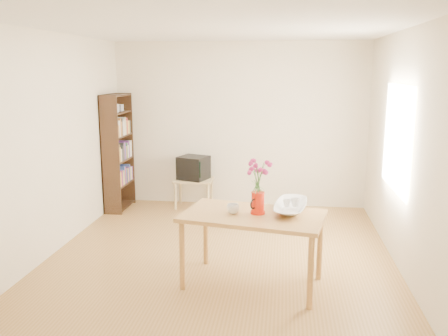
# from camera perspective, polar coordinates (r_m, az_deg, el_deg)

# --- Properties ---
(room) EXTENTS (4.50, 4.50, 4.50)m
(room) POSITION_cam_1_polar(r_m,az_deg,el_deg) (5.36, -0.09, 2.51)
(room) COLOR olive
(room) RESTS_ON ground
(table) EXTENTS (1.51, 1.04, 0.75)m
(table) POSITION_cam_1_polar(r_m,az_deg,el_deg) (4.78, 3.51, -6.48)
(table) COLOR #A27037
(table) RESTS_ON ground
(tv_stand) EXTENTS (0.60, 0.45, 0.46)m
(tv_stand) POSITION_cam_1_polar(r_m,az_deg,el_deg) (7.56, -3.66, -1.87)
(tv_stand) COLOR tan
(tv_stand) RESTS_ON ground
(bookshelf) EXTENTS (0.28, 0.70, 1.80)m
(bookshelf) POSITION_cam_1_polar(r_m,az_deg,el_deg) (7.56, -12.60, 1.39)
(bookshelf) COLOR black
(bookshelf) RESTS_ON ground
(pitcher) EXTENTS (0.15, 0.21, 0.23)m
(pitcher) POSITION_cam_1_polar(r_m,az_deg,el_deg) (4.74, 4.09, -4.30)
(pitcher) COLOR red
(pitcher) RESTS_ON table
(flowers) EXTENTS (0.26, 0.26, 0.36)m
(flowers) POSITION_cam_1_polar(r_m,az_deg,el_deg) (4.67, 4.15, -0.86)
(flowers) COLOR #D53280
(flowers) RESTS_ON pitcher
(mug) EXTENTS (0.13, 0.13, 0.10)m
(mug) POSITION_cam_1_polar(r_m,az_deg,el_deg) (4.75, 1.08, -4.93)
(mug) COLOR white
(mug) RESTS_ON table
(bowl) EXTENTS (0.53, 0.53, 0.45)m
(bowl) POSITION_cam_1_polar(r_m,az_deg,el_deg) (4.85, 8.08, -2.54)
(bowl) COLOR white
(bowl) RESTS_ON table
(teacup_a) EXTENTS (0.08, 0.08, 0.06)m
(teacup_a) POSITION_cam_1_polar(r_m,az_deg,el_deg) (4.86, 7.60, -3.05)
(teacup_a) COLOR white
(teacup_a) RESTS_ON bowl
(teacup_b) EXTENTS (0.10, 0.10, 0.07)m
(teacup_b) POSITION_cam_1_polar(r_m,az_deg,el_deg) (4.88, 8.60, -2.96)
(teacup_b) COLOR white
(teacup_b) RESTS_ON bowl
(television) EXTENTS (0.52, 0.51, 0.36)m
(television) POSITION_cam_1_polar(r_m,az_deg,el_deg) (7.51, -3.67, 0.09)
(television) COLOR black
(television) RESTS_ON tv_stand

